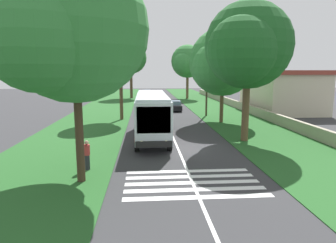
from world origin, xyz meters
TOP-DOWN VIEW (x-y plane):
  - ground at (0.00, 0.00)m, footprint 160.00×160.00m
  - grass_verge_left at (15.00, 8.20)m, footprint 120.00×8.00m
  - grass_verge_right at (15.00, -8.20)m, footprint 120.00×8.00m
  - centre_line at (15.00, 0.00)m, footprint 110.00×0.16m
  - coach_bus at (3.51, 1.80)m, footprint 11.16×2.62m
  - zebra_crossing at (-6.85, 0.00)m, footprint 4.05×6.80m
  - trailing_car_0 at (21.63, -1.84)m, footprint 4.30×1.78m
  - trailing_car_1 at (30.40, 1.54)m, footprint 4.30×1.78m
  - trailing_car_2 at (39.32, 1.90)m, footprint 4.30×1.78m
  - trailing_car_3 at (47.75, 1.96)m, footprint 4.30×1.78m
  - roadside_tree_left_0 at (13.86, 5.23)m, footprint 6.57×5.32m
  - roadside_tree_left_1 at (42.71, 5.29)m, footprint 7.84×6.46m
  - roadside_tree_left_2 at (-6.09, 5.81)m, footprint 8.87×7.03m
  - roadside_tree_right_0 at (11.06, -5.75)m, footprint 8.64×7.23m
  - roadside_tree_right_1 at (40.61, -6.11)m, footprint 8.09×6.61m
  - roadside_tree_right_2 at (2.07, -5.37)m, footprint 8.50×6.86m
  - utility_pole at (16.15, -5.32)m, footprint 0.24×1.40m
  - roadside_wall at (20.00, -11.60)m, footprint 70.00×0.40m
  - roadside_building at (19.90, -16.58)m, footprint 13.09×8.21m
  - pedestrian at (-4.45, 5.64)m, footprint 0.34×0.34m

SIDE VIEW (x-z plane):
  - ground at x=0.00m, z-range 0.00..0.00m
  - zebra_crossing at x=-6.85m, z-range 0.00..0.01m
  - centre_line at x=15.00m, z-range 0.00..0.01m
  - grass_verge_left at x=15.00m, z-range 0.00..0.04m
  - grass_verge_right at x=15.00m, z-range 0.00..0.04m
  - roadside_wall at x=20.00m, z-range 0.04..1.09m
  - trailing_car_0 at x=21.63m, z-range -0.05..1.38m
  - trailing_car_1 at x=30.40m, z-range -0.05..1.38m
  - trailing_car_2 at x=39.32m, z-range -0.05..1.38m
  - trailing_car_3 at x=47.75m, z-range -0.05..1.38m
  - pedestrian at x=-4.45m, z-range 0.06..1.75m
  - coach_bus at x=3.51m, z-range 0.28..4.01m
  - roadside_building at x=19.90m, z-range 0.03..5.71m
  - utility_pole at x=16.15m, z-range 0.19..8.95m
  - roadside_tree_right_0 at x=11.06m, z-range 1.28..11.37m
  - roadside_tree_right_2 at x=2.07m, z-range 1.88..12.73m
  - roadside_tree_left_2 at x=-6.09m, z-range 1.80..12.81m
  - roadside_tree_right_1 at x=40.61m, z-range 1.94..12.75m
  - roadside_tree_left_0 at x=13.86m, z-range 2.61..13.43m
  - roadside_tree_left_1 at x=42.71m, z-range 2.34..13.81m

